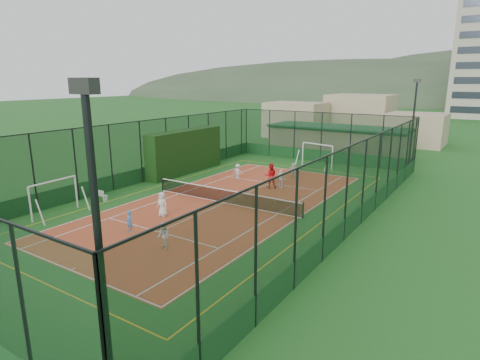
% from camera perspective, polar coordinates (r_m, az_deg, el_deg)
% --- Properties ---
extents(ground, '(300.00, 300.00, 0.00)m').
position_cam_1_polar(ground, '(27.47, -2.15, -3.29)').
color(ground, '#226221').
rests_on(ground, ground).
extents(court_slab, '(11.17, 23.97, 0.01)m').
position_cam_1_polar(court_slab, '(27.47, -2.15, -3.28)').
color(court_slab, '#A63C25').
rests_on(court_slab, ground).
extents(tennis_net, '(11.67, 0.12, 1.06)m').
position_cam_1_polar(tennis_net, '(27.32, -2.16, -2.23)').
color(tennis_net, black).
rests_on(tennis_net, ground).
extents(perimeter_fence, '(18.12, 34.12, 5.00)m').
position_cam_1_polar(perimeter_fence, '(26.83, -2.20, 1.81)').
color(perimeter_fence, '#113419').
rests_on(perimeter_fence, ground).
extents(floodlight_se, '(0.60, 0.26, 8.25)m').
position_cam_1_polar(floodlight_se, '(9.09, -19.01, -13.46)').
color(floodlight_se, black).
rests_on(floodlight_se, ground).
extents(floodlight_ne, '(0.60, 0.26, 8.25)m').
position_cam_1_polar(floodlight_ne, '(38.77, 23.32, 6.93)').
color(floodlight_ne, black).
rests_on(floodlight_ne, ground).
extents(clubhouse, '(15.20, 7.20, 3.15)m').
position_cam_1_polar(clubhouse, '(46.44, 13.74, 5.50)').
color(clubhouse, tan).
rests_on(clubhouse, ground).
extents(distant_hills, '(200.00, 60.00, 24.00)m').
position_cam_1_polar(distant_hills, '(172.25, 28.43, 9.73)').
color(distant_hills, '#384C33').
rests_on(distant_hills, ground).
extents(hedge_left, '(1.32, 8.78, 3.84)m').
position_cam_1_polar(hedge_left, '(36.35, -7.77, 4.02)').
color(hedge_left, black).
rests_on(hedge_left, ground).
extents(white_bench, '(1.47, 0.42, 0.83)m').
position_cam_1_polar(white_bench, '(29.71, -19.42, -1.93)').
color(white_bench, white).
rests_on(white_bench, ground).
extents(futsal_goal_near, '(3.39, 1.19, 2.15)m').
position_cam_1_polar(futsal_goal_near, '(27.38, -24.88, -2.34)').
color(futsal_goal_near, white).
rests_on(futsal_goal_near, ground).
extents(futsal_goal_far, '(3.61, 1.71, 2.24)m').
position_cam_1_polar(futsal_goal_far, '(39.06, 10.89, 3.40)').
color(futsal_goal_far, white).
rests_on(futsal_goal_far, ground).
extents(child_near_left, '(0.77, 0.52, 1.53)m').
position_cam_1_polar(child_near_left, '(25.08, -11.02, -3.41)').
color(child_near_left, white).
rests_on(child_near_left, court_slab).
extents(child_near_mid, '(0.50, 0.39, 1.22)m').
position_cam_1_polar(child_near_mid, '(23.03, -15.47, -5.67)').
color(child_near_mid, '#4C8DD7').
rests_on(child_near_mid, court_slab).
extents(child_near_right, '(0.82, 0.77, 1.36)m').
position_cam_1_polar(child_near_right, '(20.38, -10.86, -7.82)').
color(child_near_right, white).
rests_on(child_near_right, court_slab).
extents(child_far_left, '(0.93, 0.66, 1.30)m').
position_cam_1_polar(child_far_left, '(33.82, -0.31, 1.22)').
color(child_far_left, silver).
rests_on(child_far_left, court_slab).
extents(child_far_right, '(0.88, 0.41, 1.48)m').
position_cam_1_polar(child_far_right, '(31.17, 5.85, 0.19)').
color(child_far_right, white).
rests_on(child_far_right, court_slab).
extents(child_far_back, '(1.18, 0.41, 1.26)m').
position_cam_1_polar(child_far_back, '(34.79, 7.63, 1.42)').
color(child_far_back, silver).
rests_on(child_far_back, court_slab).
extents(coach, '(1.20, 1.13, 1.96)m').
position_cam_1_polar(coach, '(31.03, 4.38, 0.61)').
color(coach, red).
rests_on(coach, court_slab).
extents(tennis_balls, '(4.45, 1.29, 0.07)m').
position_cam_1_polar(tennis_balls, '(28.83, -1.92, -2.35)').
color(tennis_balls, '#CCE033').
rests_on(tennis_balls, court_slab).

